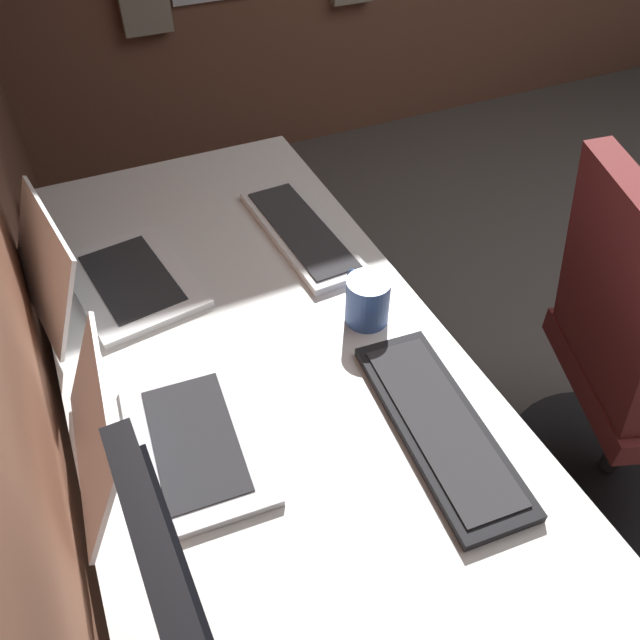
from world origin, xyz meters
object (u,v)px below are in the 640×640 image
Objects in this scene: drawer_pedestal at (225,388)px; keyboard_main at (440,425)px; keyboard_spare at (301,232)px; coffee_mug at (367,300)px; office_chair at (631,377)px; laptop_leftmost at (156,438)px; laptop_left at (98,275)px.

drawer_pedestal is 1.62× the size of keyboard_main.
coffee_mug is at bearing -178.56° from keyboard_spare.
office_chair is (-0.20, -0.64, -0.32)m from coffee_mug.
coffee_mug is at bearing -2.32° from keyboard_main.
keyboard_spare is 3.34× the size of coffee_mug.
office_chair is (-0.05, -1.10, -0.32)m from laptop_leftmost.
laptop_left is (0.03, 0.21, 0.43)m from drawer_pedestal.
office_chair is at bearing -81.77° from keyboard_main.
keyboard_main is 0.44× the size of office_chair.
keyboard_spare is at bearing 1.44° from coffee_mug.
coffee_mug is (-0.30, -0.47, -0.00)m from laptop_left.
keyboard_main is 0.30m from coffee_mug.
laptop_leftmost is at bearing 135.78° from keyboard_spare.
laptop_left reaches higher than keyboard_main.
laptop_left is at bearing 1.45° from laptop_leftmost.
laptop_left is 0.86× the size of keyboard_main.
laptop_left is 1.26m from office_chair.
laptop_leftmost is 0.45m from laptop_left.
laptop_left reaches higher than coffee_mug.
laptop_leftmost is 0.47m from keyboard_main.
office_chair is at bearing -114.25° from laptop_left.
keyboard_main is at bearing -108.06° from laptop_leftmost.
laptop_leftmost is at bearing -178.55° from laptop_left.
keyboard_spare is at bearing -0.39° from keyboard_main.
drawer_pedestal is 0.57m from coffee_mug.
coffee_mug reaches higher than keyboard_main.
laptop_leftmost is at bearing 71.94° from keyboard_main.
laptop_left is at bearing 57.94° from coffee_mug.
office_chair reaches higher than coffee_mug.
drawer_pedestal is at bearing -98.53° from laptop_left.
laptop_leftmost is at bearing 87.26° from office_chair.
laptop_leftmost is 0.65m from keyboard_spare.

